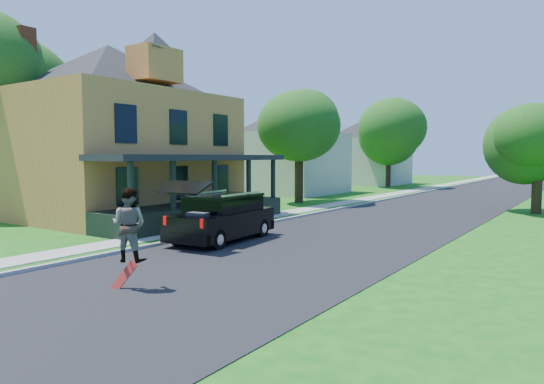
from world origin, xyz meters
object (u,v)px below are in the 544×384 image
Objects in this scene: black_suv at (222,217)px; skateboarder at (129,225)px; tree_right_near at (538,134)px; tree_house_side at (1,84)px.

skateboarder is (2.36, -6.04, 0.63)m from black_suv.
tree_right_near is at bearing -126.90° from skateboarder.
tree_right_near reaches higher than skateboarder.
skateboarder is 0.26× the size of tree_right_near.
tree_house_side reaches higher than skateboarder.
skateboarder is at bearing -19.16° from tree_house_side.
tree_house_side is (-15.41, 0.13, 6.04)m from black_suv.
tree_house_side is at bearing -146.35° from tree_right_near.
tree_right_near reaches higher than black_suv.
black_suv is 0.78× the size of tree_right_near.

